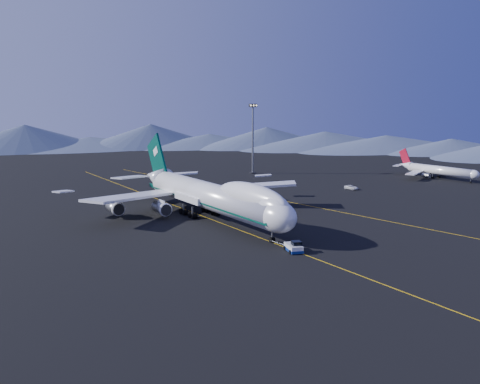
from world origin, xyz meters
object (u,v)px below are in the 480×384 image
boeing_747 (210,195)px  floodlight_mast (253,138)px  pushback_tug (294,248)px  service_van (351,187)px  second_jet (437,170)px

boeing_747 → floodlight_mast: (56.91, 69.60, 8.35)m
boeing_747 → pushback_tug: bearing=-90.7°
pushback_tug → service_van: pushback_tug is taller
boeing_747 → second_jet: size_ratio=1.98×
boeing_747 → pushback_tug: boeing_747 is taller
boeing_747 → pushback_tug: 34.61m
service_van → floodlight_mast: floodlight_mast is taller
second_jet → service_van: second_jet is taller
floodlight_mast → boeing_747: bearing=-129.3°
boeing_747 → floodlight_mast: size_ratio=2.59×
second_jet → floodlight_mast: 71.75m
service_van → floodlight_mast: bearing=89.1°
pushback_tug → floodlight_mast: (57.31, 103.82, 13.51)m
boeing_747 → second_jet: bearing=10.6°
service_van → floodlight_mast: (-4.70, 52.78, 13.48)m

